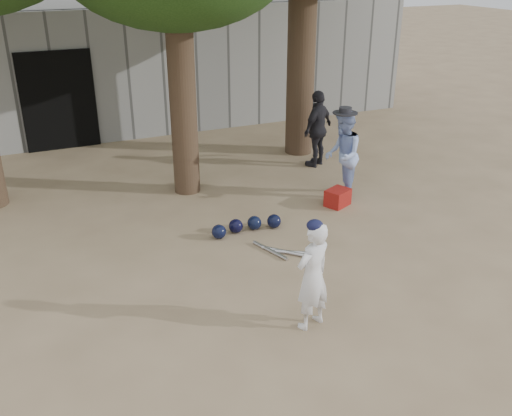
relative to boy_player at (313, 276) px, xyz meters
name	(u,v)px	position (x,y,z in m)	size (l,w,h in m)	color
ground	(245,316)	(-0.66, 0.50, -0.69)	(70.00, 70.00, 0.00)	#937C5E
boy_player	(313,276)	(0.00, 0.00, 0.00)	(0.50, 0.33, 1.37)	white
spectator_blue	(342,155)	(2.43, 3.28, 0.12)	(0.78, 0.61, 1.61)	#8DA4DB
spectator_dark	(318,129)	(2.88, 4.95, 0.11)	(0.93, 0.39, 1.59)	black
red_bag	(338,198)	(2.18, 2.95, -0.54)	(0.42, 0.32, 0.30)	maroon
back_building	(92,61)	(-0.66, 10.83, 0.81)	(16.00, 5.24, 3.00)	gray
helmet_row	(246,225)	(0.27, 2.64, -0.57)	(1.19, 0.31, 0.23)	black
bat_pile	(284,252)	(0.52, 1.74, -0.66)	(0.82, 0.81, 0.06)	#AAA9B0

